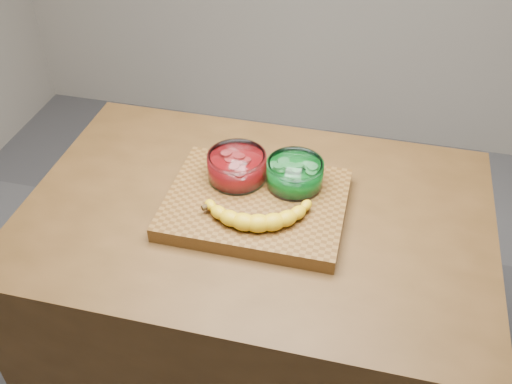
# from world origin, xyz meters

# --- Properties ---
(counter) EXTENTS (1.20, 0.80, 0.90)m
(counter) POSITION_xyz_m (0.00, 0.00, 0.45)
(counter) COLOR #503418
(counter) RESTS_ON ground
(cutting_board) EXTENTS (0.45, 0.35, 0.04)m
(cutting_board) POSITION_xyz_m (0.00, 0.00, 0.92)
(cutting_board) COLOR brown
(cutting_board) RESTS_ON counter
(bowl_red) EXTENTS (0.15, 0.15, 0.07)m
(bowl_red) POSITION_xyz_m (-0.07, 0.07, 0.98)
(bowl_red) COLOR white
(bowl_red) RESTS_ON cutting_board
(bowl_green) EXTENTS (0.15, 0.15, 0.07)m
(bowl_green) POSITION_xyz_m (0.08, 0.08, 0.97)
(bowl_green) COLOR white
(bowl_green) RESTS_ON cutting_board
(banana) EXTENTS (0.29, 0.16, 0.04)m
(banana) POSITION_xyz_m (0.02, -0.07, 0.96)
(banana) COLOR gold
(banana) RESTS_ON cutting_board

